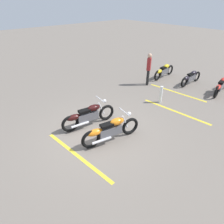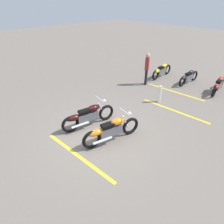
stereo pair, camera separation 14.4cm
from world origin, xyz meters
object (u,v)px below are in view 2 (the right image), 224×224
motorcycle_bright_foreground (111,130)px  motorcycle_row_far_left (218,85)px  motorcycle_row_left (188,77)px  bollard_post (160,94)px  bystander_near_row (147,67)px  motorcycle_dark_foreground (88,116)px  motorcycle_row_center (161,71)px

motorcycle_bright_foreground → motorcycle_row_far_left: 6.92m
motorcycle_row_left → bollard_post: size_ratio=2.41×
motorcycle_row_left → bystander_near_row: bearing=139.6°
motorcycle_bright_foreground → bollard_post: motorcycle_bright_foreground is taller
motorcycle_dark_foreground → motorcycle_bright_foreground: bearing=-80.1°
motorcycle_row_far_left → motorcycle_row_center: (-0.28, 3.36, 0.00)m
motorcycle_row_left → motorcycle_row_center: motorcycle_row_center is taller
motorcycle_row_left → bollard_post: bollard_post is taller
motorcycle_bright_foreground → motorcycle_dark_foreground: bearing=102.5°
motorcycle_row_far_left → motorcycle_row_center: size_ratio=0.99×
motorcycle_row_left → bystander_near_row: 2.52m
motorcycle_row_far_left → motorcycle_dark_foreground: bearing=154.5°
motorcycle_row_far_left → motorcycle_row_center: bearing=85.3°
motorcycle_row_far_left → motorcycle_row_left: (-0.02, 1.69, -0.02)m
motorcycle_row_center → motorcycle_row_left: bearing=-86.0°
bystander_near_row → motorcycle_bright_foreground: bearing=-92.0°
motorcycle_row_center → motorcycle_bright_foreground: bearing=-163.0°
motorcycle_bright_foreground → bollard_post: 3.80m
motorcycle_row_center → bollard_post: size_ratio=2.55×
motorcycle_dark_foreground → bystander_near_row: 5.21m
motorcycle_dark_foreground → motorcycle_row_left: 6.90m
motorcycle_row_left → bollard_post: (-3.14, -0.30, 0.00)m
motorcycle_row_far_left → motorcycle_bright_foreground: bearing=164.7°
motorcycle_row_far_left → motorcycle_row_left: bearing=81.1°
motorcycle_dark_foreground → motorcycle_row_center: 6.78m
bystander_near_row → bollard_post: bystander_near_row is taller
motorcycle_row_far_left → motorcycle_row_left: size_ratio=1.05×
motorcycle_row_far_left → bystander_near_row: 3.81m
motorcycle_dark_foreground → bollard_post: motorcycle_dark_foreground is taller
motorcycle_dark_foreground → motorcycle_row_left: bearing=6.3°
motorcycle_row_center → motorcycle_dark_foreground: bearing=-173.3°
motorcycle_bright_foreground → motorcycle_row_center: bearing=33.3°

